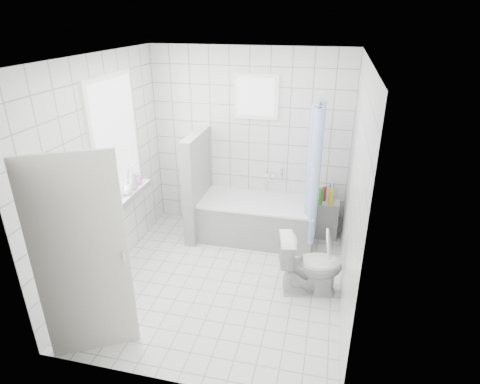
# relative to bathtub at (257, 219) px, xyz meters

# --- Properties ---
(ground) EXTENTS (3.00, 3.00, 0.00)m
(ground) POSITION_rel_bathtub_xyz_m (-0.21, -1.12, -0.29)
(ground) COLOR white
(ground) RESTS_ON ground
(ceiling) EXTENTS (3.00, 3.00, 0.00)m
(ceiling) POSITION_rel_bathtub_xyz_m (-0.21, -1.12, 2.31)
(ceiling) COLOR white
(ceiling) RESTS_ON ground
(wall_back) EXTENTS (2.80, 0.02, 2.60)m
(wall_back) POSITION_rel_bathtub_xyz_m (-0.21, 0.38, 1.01)
(wall_back) COLOR white
(wall_back) RESTS_ON ground
(wall_front) EXTENTS (2.80, 0.02, 2.60)m
(wall_front) POSITION_rel_bathtub_xyz_m (-0.21, -2.62, 1.01)
(wall_front) COLOR white
(wall_front) RESTS_ON ground
(wall_left) EXTENTS (0.02, 3.00, 2.60)m
(wall_left) POSITION_rel_bathtub_xyz_m (-1.61, -1.12, 1.01)
(wall_left) COLOR white
(wall_left) RESTS_ON ground
(wall_right) EXTENTS (0.02, 3.00, 2.60)m
(wall_right) POSITION_rel_bathtub_xyz_m (1.19, -1.12, 1.01)
(wall_right) COLOR white
(wall_right) RESTS_ON ground
(window_left) EXTENTS (0.01, 0.90, 1.40)m
(window_left) POSITION_rel_bathtub_xyz_m (-1.57, -0.82, 1.31)
(window_left) COLOR white
(window_left) RESTS_ON wall_left
(window_back) EXTENTS (0.50, 0.01, 0.50)m
(window_back) POSITION_rel_bathtub_xyz_m (-0.11, 0.33, 1.66)
(window_back) COLOR white
(window_back) RESTS_ON wall_back
(window_sill) EXTENTS (0.18, 1.02, 0.08)m
(window_sill) POSITION_rel_bathtub_xyz_m (-1.52, -0.82, 0.57)
(window_sill) COLOR white
(window_sill) RESTS_ON wall_left
(door) EXTENTS (0.72, 0.43, 2.00)m
(door) POSITION_rel_bathtub_xyz_m (-1.11, -2.41, 0.71)
(door) COLOR silver
(door) RESTS_ON ground
(bathtub) EXTENTS (1.59, 0.77, 0.58)m
(bathtub) POSITION_rel_bathtub_xyz_m (0.00, 0.00, 0.00)
(bathtub) COLOR white
(bathtub) RESTS_ON ground
(partition_wall) EXTENTS (0.15, 0.85, 1.50)m
(partition_wall) POSITION_rel_bathtub_xyz_m (-0.86, -0.05, 0.46)
(partition_wall) COLOR white
(partition_wall) RESTS_ON ground
(tiled_ledge) EXTENTS (0.40, 0.24, 0.55)m
(tiled_ledge) POSITION_rel_bathtub_xyz_m (0.92, 0.25, -0.02)
(tiled_ledge) COLOR white
(tiled_ledge) RESTS_ON ground
(toilet) EXTENTS (0.79, 0.55, 0.73)m
(toilet) POSITION_rel_bathtub_xyz_m (0.82, -1.07, 0.08)
(toilet) COLOR white
(toilet) RESTS_ON ground
(curtain_rod) EXTENTS (0.02, 0.80, 0.02)m
(curtain_rod) POSITION_rel_bathtub_xyz_m (0.74, -0.02, 1.71)
(curtain_rod) COLOR silver
(curtain_rod) RESTS_ON wall_back
(shower_curtain) EXTENTS (0.14, 0.48, 1.78)m
(shower_curtain) POSITION_rel_bathtub_xyz_m (0.74, -0.16, 0.81)
(shower_curtain) COLOR #4B6ADC
(shower_curtain) RESTS_ON curtain_rod
(tub_faucet) EXTENTS (0.18, 0.06, 0.06)m
(tub_faucet) POSITION_rel_bathtub_xyz_m (0.10, 0.33, 0.56)
(tub_faucet) COLOR silver
(tub_faucet) RESTS_ON wall_back
(sill_bottles) EXTENTS (0.19, 0.46, 0.32)m
(sill_bottles) POSITION_rel_bathtub_xyz_m (-1.51, -0.73, 0.73)
(sill_bottles) COLOR white
(sill_bottles) RESTS_ON window_sill
(ledge_bottles) EXTENTS (0.20, 0.20, 0.26)m
(ledge_bottles) POSITION_rel_bathtub_xyz_m (0.93, 0.22, 0.38)
(ledge_bottles) COLOR red
(ledge_bottles) RESTS_ON tiled_ledge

